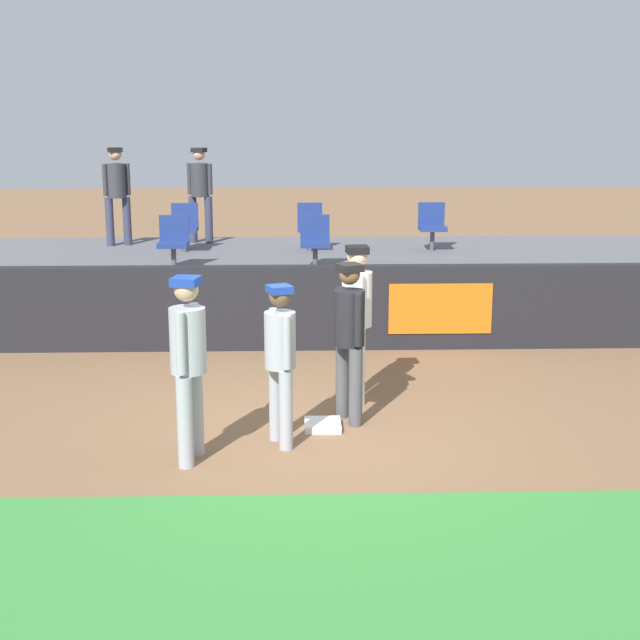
{
  "coord_description": "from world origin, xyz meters",
  "views": [
    {
      "loc": [
        -0.24,
        -9.44,
        3.51
      ],
      "look_at": [
        0.08,
        1.19,
        1.0
      ],
      "focal_mm": 51.63,
      "sensor_mm": 36.0,
      "label": 1
    }
  ],
  "objects_px": {
    "player_coach_visitor": "(188,356)",
    "seat_front_left": "(174,239)",
    "spectator_hooded": "(200,188)",
    "player_fielder_home": "(357,312)",
    "seat_back_right": "(432,224)",
    "first_base": "(323,425)",
    "player_runner_visitor": "(280,354)",
    "seat_back_center": "(310,224)",
    "seat_front_center": "(315,239)",
    "spectator_capped": "(117,189)",
    "player_umpire": "(349,331)",
    "seat_back_left": "(184,225)"
  },
  "relations": [
    {
      "from": "player_coach_visitor",
      "to": "seat_front_left",
      "type": "height_order",
      "value": "player_coach_visitor"
    },
    {
      "from": "seat_front_left",
      "to": "spectator_hooded",
      "type": "height_order",
      "value": "spectator_hooded"
    },
    {
      "from": "player_fielder_home",
      "to": "seat_back_right",
      "type": "height_order",
      "value": "player_fielder_home"
    },
    {
      "from": "first_base",
      "to": "player_runner_visitor",
      "type": "relative_size",
      "value": 0.23
    },
    {
      "from": "seat_back_right",
      "to": "seat_back_center",
      "type": "height_order",
      "value": "same"
    },
    {
      "from": "seat_front_center",
      "to": "spectator_hooded",
      "type": "height_order",
      "value": "spectator_hooded"
    },
    {
      "from": "seat_back_right",
      "to": "seat_back_center",
      "type": "distance_m",
      "value": 2.18
    },
    {
      "from": "seat_back_right",
      "to": "spectator_hooded",
      "type": "xyz_separation_m",
      "value": [
        -4.21,
        1.01,
        0.55
      ]
    },
    {
      "from": "first_base",
      "to": "player_runner_visitor",
      "type": "bearing_deg",
      "value": -134.45
    },
    {
      "from": "first_base",
      "to": "spectator_capped",
      "type": "xyz_separation_m",
      "value": [
        -3.53,
        7.38,
        1.94
      ]
    },
    {
      "from": "first_base",
      "to": "seat_front_left",
      "type": "relative_size",
      "value": 0.48
    },
    {
      "from": "seat_back_right",
      "to": "spectator_capped",
      "type": "bearing_deg",
      "value": 172.72
    },
    {
      "from": "player_runner_visitor",
      "to": "spectator_capped",
      "type": "xyz_separation_m",
      "value": [
        -3.08,
        7.84,
        0.99
      ]
    },
    {
      "from": "player_fielder_home",
      "to": "player_umpire",
      "type": "bearing_deg",
      "value": -14.84
    },
    {
      "from": "spectator_hooded",
      "to": "spectator_capped",
      "type": "relative_size",
      "value": 0.99
    },
    {
      "from": "first_base",
      "to": "seat_back_right",
      "type": "bearing_deg",
      "value": 71.93
    },
    {
      "from": "player_umpire",
      "to": "seat_front_center",
      "type": "relative_size",
      "value": 2.15
    },
    {
      "from": "first_base",
      "to": "spectator_hooded",
      "type": "height_order",
      "value": "spectator_hooded"
    },
    {
      "from": "player_coach_visitor",
      "to": "player_umpire",
      "type": "distance_m",
      "value": 2.01
    },
    {
      "from": "seat_back_left",
      "to": "seat_front_left",
      "type": "bearing_deg",
      "value": -88.83
    },
    {
      "from": "player_coach_visitor",
      "to": "spectator_capped",
      "type": "distance_m",
      "value": 8.61
    },
    {
      "from": "seat_front_center",
      "to": "seat_front_left",
      "type": "xyz_separation_m",
      "value": [
        -2.24,
        0.0,
        0.0
      ]
    },
    {
      "from": "seat_back_left",
      "to": "seat_front_left",
      "type": "distance_m",
      "value": 1.8
    },
    {
      "from": "seat_back_center",
      "to": "seat_back_left",
      "type": "bearing_deg",
      "value": 179.99
    },
    {
      "from": "player_runner_visitor",
      "to": "seat_front_center",
      "type": "relative_size",
      "value": 2.03
    },
    {
      "from": "player_runner_visitor",
      "to": "seat_front_center",
      "type": "bearing_deg",
      "value": 153.64
    },
    {
      "from": "seat_back_left",
      "to": "seat_back_center",
      "type": "bearing_deg",
      "value": -0.01
    },
    {
      "from": "first_base",
      "to": "seat_back_right",
      "type": "xyz_separation_m",
      "value": [
        2.17,
        6.65,
        1.38
      ]
    },
    {
      "from": "first_base",
      "to": "player_fielder_home",
      "type": "height_order",
      "value": "player_fielder_home"
    },
    {
      "from": "seat_back_left",
      "to": "seat_back_center",
      "type": "relative_size",
      "value": 1.0
    },
    {
      "from": "player_umpire",
      "to": "seat_back_left",
      "type": "bearing_deg",
      "value": 177.46
    },
    {
      "from": "player_runner_visitor",
      "to": "seat_back_center",
      "type": "bearing_deg",
      "value": 155.35
    },
    {
      "from": "first_base",
      "to": "seat_front_center",
      "type": "bearing_deg",
      "value": 89.58
    },
    {
      "from": "seat_front_center",
      "to": "seat_back_right",
      "type": "xyz_separation_m",
      "value": [
        2.13,
        1.8,
        0.0
      ]
    },
    {
      "from": "seat_back_center",
      "to": "spectator_capped",
      "type": "height_order",
      "value": "spectator_capped"
    },
    {
      "from": "first_base",
      "to": "player_fielder_home",
      "type": "xyz_separation_m",
      "value": [
        0.44,
        1.0,
        1.05
      ]
    },
    {
      "from": "player_coach_visitor",
      "to": "seat_back_left",
      "type": "relative_size",
      "value": 2.24
    },
    {
      "from": "player_fielder_home",
      "to": "seat_back_center",
      "type": "relative_size",
      "value": 2.25
    },
    {
      "from": "first_base",
      "to": "spectator_capped",
      "type": "height_order",
      "value": "spectator_capped"
    },
    {
      "from": "seat_back_right",
      "to": "player_coach_visitor",
      "type": "bearing_deg",
      "value": -115.0
    },
    {
      "from": "player_umpire",
      "to": "seat_front_left",
      "type": "xyz_separation_m",
      "value": [
        -2.5,
        4.61,
        0.37
      ]
    },
    {
      "from": "seat_back_right",
      "to": "seat_front_center",
      "type": "bearing_deg",
      "value": -139.86
    },
    {
      "from": "player_fielder_home",
      "to": "seat_back_center",
      "type": "xyz_separation_m",
      "value": [
        -0.45,
        5.65,
        0.33
      ]
    },
    {
      "from": "seat_back_left",
      "to": "spectator_hooded",
      "type": "bearing_deg",
      "value": 79.07
    },
    {
      "from": "player_runner_visitor",
      "to": "player_umpire",
      "type": "relative_size",
      "value": 0.95
    },
    {
      "from": "seat_front_center",
      "to": "seat_back_left",
      "type": "xyz_separation_m",
      "value": [
        -2.27,
        1.8,
        0.0
      ]
    },
    {
      "from": "seat_back_right",
      "to": "spectator_capped",
      "type": "height_order",
      "value": "spectator_capped"
    },
    {
      "from": "player_runner_visitor",
      "to": "spectator_hooded",
      "type": "xyz_separation_m",
      "value": [
        -1.59,
        8.12,
        0.98
      ]
    },
    {
      "from": "spectator_hooded",
      "to": "seat_back_right",
      "type": "bearing_deg",
      "value": -177.15
    },
    {
      "from": "seat_back_right",
      "to": "spectator_hooded",
      "type": "bearing_deg",
      "value": 166.54
    }
  ]
}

